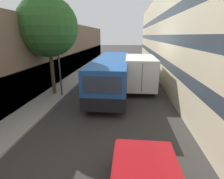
{
  "coord_description": "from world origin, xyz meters",
  "views": [
    {
      "loc": [
        1.17,
        1.51,
        4.63
      ],
      "look_at": [
        0.25,
        11.18,
        1.6
      ],
      "focal_mm": 28.0,
      "sensor_mm": 36.0,
      "label": 1
    }
  ],
  "objects_px": {
    "box_truck": "(139,70)",
    "panel_van": "(114,58)",
    "bus": "(112,74)",
    "street_lamp": "(57,35)",
    "street_tree_left": "(48,27)"
  },
  "relations": [
    {
      "from": "street_tree_left",
      "to": "panel_van",
      "type": "bearing_deg",
      "value": 76.68
    },
    {
      "from": "bus",
      "to": "street_tree_left",
      "type": "height_order",
      "value": "street_tree_left"
    },
    {
      "from": "bus",
      "to": "panel_van",
      "type": "distance_m",
      "value": 13.5
    },
    {
      "from": "panel_van",
      "to": "box_truck",
      "type": "bearing_deg",
      "value": -74.02
    },
    {
      "from": "box_truck",
      "to": "bus",
      "type": "bearing_deg",
      "value": -146.43
    },
    {
      "from": "bus",
      "to": "street_tree_left",
      "type": "xyz_separation_m",
      "value": [
        -4.54,
        -1.48,
        3.7
      ]
    },
    {
      "from": "panel_van",
      "to": "street_lamp",
      "type": "relative_size",
      "value": 0.66
    },
    {
      "from": "street_lamp",
      "to": "street_tree_left",
      "type": "height_order",
      "value": "street_tree_left"
    },
    {
      "from": "street_lamp",
      "to": "panel_van",
      "type": "bearing_deg",
      "value": 79.73
    },
    {
      "from": "box_truck",
      "to": "panel_van",
      "type": "relative_size",
      "value": 1.68
    },
    {
      "from": "panel_van",
      "to": "street_lamp",
      "type": "height_order",
      "value": "street_lamp"
    },
    {
      "from": "box_truck",
      "to": "panel_van",
      "type": "bearing_deg",
      "value": 105.98
    },
    {
      "from": "bus",
      "to": "box_truck",
      "type": "xyz_separation_m",
      "value": [
        2.39,
        1.59,
        0.06
      ]
    },
    {
      "from": "panel_van",
      "to": "street_tree_left",
      "type": "relative_size",
      "value": 0.59
    },
    {
      "from": "panel_van",
      "to": "street_lamp",
      "type": "distance_m",
      "value": 15.96
    }
  ]
}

